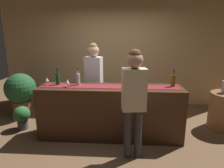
{
  "coord_description": "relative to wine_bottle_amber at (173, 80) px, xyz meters",
  "views": [
    {
      "loc": [
        0.25,
        -3.34,
        1.84
      ],
      "look_at": [
        0.03,
        0.0,
        1.0
      ],
      "focal_mm": 31.34,
      "sensor_mm": 36.0,
      "label": 1
    }
  ],
  "objects": [
    {
      "name": "wine_bottle_green",
      "position": [
        -2.08,
        0.01,
        0.0
      ],
      "size": [
        0.07,
        0.07,
        0.3
      ],
      "color": "#194723",
      "rests_on": "bar_counter"
    },
    {
      "name": "ground_plane",
      "position": [
        -1.1,
        -0.07,
        -1.07
      ],
      "size": [
        10.0,
        10.0,
        0.0
      ],
      "primitive_type": "plane",
      "color": "brown"
    },
    {
      "name": "back_wall",
      "position": [
        -1.1,
        1.83,
        0.38
      ],
      "size": [
        6.0,
        0.12,
        2.9
      ],
      "primitive_type": "cube",
      "color": "tan",
      "rests_on": "ground"
    },
    {
      "name": "potted_plant_small",
      "position": [
        -2.89,
        0.09,
        -0.79
      ],
      "size": [
        0.33,
        0.33,
        0.48
      ],
      "color": "#4C4C51",
      "rests_on": "ground"
    },
    {
      "name": "wine_glass_mid_counter",
      "position": [
        -0.52,
        0.0,
        -0.01
      ],
      "size": [
        0.07,
        0.07,
        0.14
      ],
      "color": "silver",
      "rests_on": "bar_counter"
    },
    {
      "name": "bartender",
      "position": [
        -1.49,
        0.51,
        -0.02
      ],
      "size": [
        0.37,
        0.27,
        1.7
      ],
      "rotation": [
        0.0,
        0.0,
        2.94
      ],
      "color": "#26262B",
      "rests_on": "ground"
    },
    {
      "name": "customer_sipping",
      "position": [
        -0.72,
        -0.71,
        -0.04
      ],
      "size": [
        0.37,
        0.25,
        1.66
      ],
      "rotation": [
        0.0,
        0.0,
        0.14
      ],
      "color": "#33333D",
      "rests_on": "ground"
    },
    {
      "name": "wine_bottle_clear",
      "position": [
        -1.7,
        0.01,
        0.0
      ],
      "size": [
        0.07,
        0.07,
        0.3
      ],
      "color": "#B2C6C1",
      "rests_on": "bar_counter"
    },
    {
      "name": "potted_plant_tall",
      "position": [
        -3.22,
        0.73,
        -0.48
      ],
      "size": [
        0.69,
        0.69,
        1.01
      ],
      "color": "brown",
      "rests_on": "ground"
    },
    {
      "name": "counter_runner_cloth",
      "position": [
        -1.1,
        -0.07,
        -0.11
      ],
      "size": [
        2.43,
        0.28,
        0.01
      ],
      "primitive_type": "cube",
      "color": "maroon",
      "rests_on": "bar_counter"
    },
    {
      "name": "wine_glass_near_customer",
      "position": [
        -1.85,
        -0.16,
        -0.01
      ],
      "size": [
        0.07,
        0.07,
        0.14
      ],
      "color": "silver",
      "rests_on": "bar_counter"
    },
    {
      "name": "bar_counter",
      "position": [
        -1.1,
        -0.07,
        -0.59
      ],
      "size": [
        2.56,
        0.6,
        0.95
      ],
      "primitive_type": "cube",
      "color": "#3D2314",
      "rests_on": "ground"
    },
    {
      "name": "wine_bottle_amber",
      "position": [
        0.0,
        0.0,
        0.0
      ],
      "size": [
        0.07,
        0.07,
        0.3
      ],
      "color": "brown",
      "rests_on": "bar_counter"
    },
    {
      "name": "wine_glass_far_end",
      "position": [
        -2.26,
        -0.05,
        -0.01
      ],
      "size": [
        0.07,
        0.07,
        0.14
      ],
      "color": "silver",
      "rests_on": "bar_counter"
    }
  ]
}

